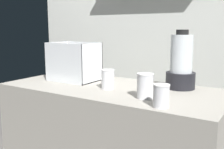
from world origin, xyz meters
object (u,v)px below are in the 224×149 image
blender_pitcher (181,65)px  juice_cup_orange_left (145,88)px  carrot_display_bin (75,69)px  juice_cup_carrot_far_left (108,80)px  juice_cup_orange_middle (161,97)px

blender_pitcher → juice_cup_orange_left: 0.36m
juice_cup_orange_left → carrot_display_bin: bearing=163.8°
blender_pitcher → juice_cup_carrot_far_left: size_ratio=2.99×
juice_cup_carrot_far_left → juice_cup_orange_middle: juice_cup_carrot_far_left is taller
juice_cup_carrot_far_left → juice_cup_orange_left: size_ratio=0.90×
juice_cup_carrot_far_left → juice_cup_orange_middle: bearing=-24.2°
carrot_display_bin → juice_cup_carrot_far_left: bearing=-16.4°
carrot_display_bin → juice_cup_orange_middle: size_ratio=2.96×
blender_pitcher → juice_cup_carrot_far_left: (-0.37, -0.25, -0.09)m
blender_pitcher → juice_cup_orange_middle: bearing=-83.1°
blender_pitcher → juice_cup_carrot_far_left: 0.46m
juice_cup_orange_middle → blender_pitcher: bearing=96.9°
juice_cup_carrot_far_left → juice_cup_orange_left: (0.29, -0.08, 0.00)m
juice_cup_orange_middle → carrot_display_bin: bearing=159.2°
carrot_display_bin → juice_cup_orange_left: 0.66m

